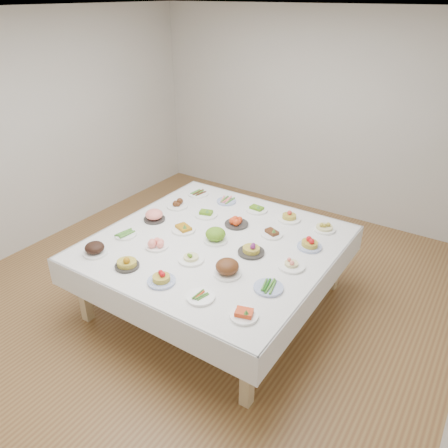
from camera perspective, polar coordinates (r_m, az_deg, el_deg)
The scene contains 27 objects.
room_envelope at distance 4.15m, azimuth -1.75°, elevation 12.73°, with size 5.02×5.02×2.81m.
display_table at distance 4.34m, azimuth -1.09°, elevation -3.05°, with size 2.25×2.25×0.75m.
dish_0 at distance 4.25m, azimuth -16.54°, elevation -3.01°, with size 0.23×0.23×0.14m.
dish_1 at distance 3.99m, azimuth -12.61°, elevation -4.78°, with size 0.22×0.22×0.13m.
dish_2 at distance 3.74m, azimuth -8.20°, elevation -6.90°, with size 0.24×0.24×0.12m.
dish_3 at distance 3.56m, azimuth -3.08°, elevation -9.44°, with size 0.23×0.23×0.05m.
dish_4 at distance 3.37m, azimuth 2.64°, elevation -11.59°, with size 0.22×0.22×0.09m.
dish_5 at distance 4.50m, azimuth -12.76°, elevation -1.26°, with size 0.23×0.22×0.06m.
dish_6 at distance 4.24m, azimuth -8.81°, elevation -2.44°, with size 0.24×0.24×0.11m.
dish_7 at distance 4.00m, azimuth -4.33°, elevation -4.17°, with size 0.24×0.24×0.12m.
dish_8 at distance 3.79m, azimuth 0.43°, elevation -5.65°, with size 0.27×0.27×0.16m.
dish_9 at distance 3.66m, azimuth 5.83°, elevation -8.09°, with size 0.25×0.25×0.06m.
dish_10 at distance 4.73m, azimuth -9.12°, elevation 1.22°, with size 0.23×0.23×0.14m.
dish_11 at distance 4.50m, azimuth -5.32°, elevation -0.36°, with size 0.24×0.24×0.11m.
dish_12 at distance 4.28m, azimuth -1.11°, elevation -1.42°, with size 0.27×0.27×0.15m.
dish_13 at distance 4.10m, azimuth 3.58°, elevation -3.14°, with size 0.25×0.25×0.13m.
dish_14 at distance 3.95m, azimuth 8.82°, elevation -4.95°, with size 0.24×0.24×0.12m.
dish_15 at distance 5.00m, azimuth -6.14°, elevation 2.71°, with size 0.23×0.23×0.10m.
dish_16 at distance 4.79m, azimuth -2.36°, elevation 1.54°, with size 0.25×0.25×0.10m.
dish_17 at distance 4.59m, azimuth 1.65°, elevation 0.37°, with size 0.25×0.25×0.11m.
dish_18 at distance 4.43m, azimuth 6.27°, elevation -1.10°, with size 0.22×0.22×0.09m.
dish_19 at distance 4.26m, azimuth 11.15°, elevation -2.30°, with size 0.24×0.23×0.14m.
dish_20 at distance 5.30m, azimuth -3.39°, elevation 4.07°, with size 0.24×0.24×0.06m.
dish_21 at distance 5.10m, azimuth 0.31°, elevation 3.10°, with size 0.22×0.22×0.06m.
dish_22 at distance 4.90m, azimuth 4.30°, elevation 2.20°, with size 0.24×0.24×0.11m.
dish_23 at distance 4.73m, azimuth 8.53°, elevation 1.22°, with size 0.24×0.24×0.14m.
dish_24 at distance 4.60m, azimuth 13.01°, elevation -0.20°, with size 0.23×0.23×0.12m.
Camera 1 is at (2.31, -3.26, 2.94)m, focal length 35.00 mm.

